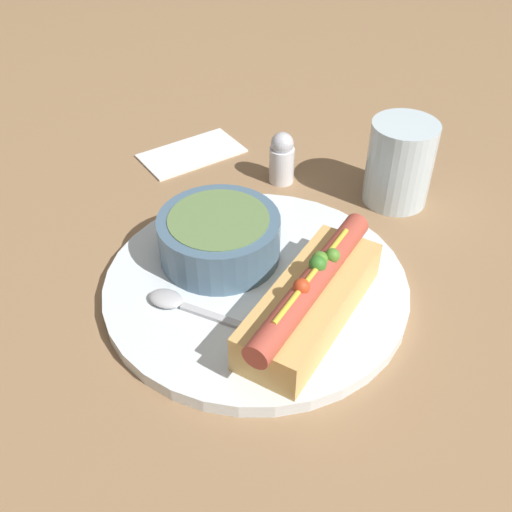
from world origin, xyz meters
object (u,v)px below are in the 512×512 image
Objects in this scene: drinking_glass at (400,163)px; soup_bowl at (219,235)px; salt_shaker at (282,158)px; hot_dog at (311,299)px; spoon at (187,306)px.

soup_bowl is at bearing -177.34° from drinking_glass.
salt_shaker reaches higher than soup_bowl.
hot_dog reaches higher than soup_bowl.
soup_bowl is at bearing -141.38° from salt_shaker.
hot_dog is 2.76× the size of salt_shaker.
drinking_glass is (0.29, 0.07, 0.03)m from spoon.
hot_dog is at bearing -74.67° from soup_bowl.
soup_bowl is (-0.03, 0.12, 0.00)m from hot_dog.
spoon is 1.89× the size of salt_shaker.
drinking_glass is at bearing 1.90° from hot_dog.
salt_shaker is at bearing 135.15° from drinking_glass.
soup_bowl is 1.24× the size of drinking_glass.
drinking_glass is 1.50× the size of salt_shaker.
hot_dog is 0.25m from salt_shaker.
salt_shaker is (0.14, 0.11, -0.01)m from soup_bowl.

